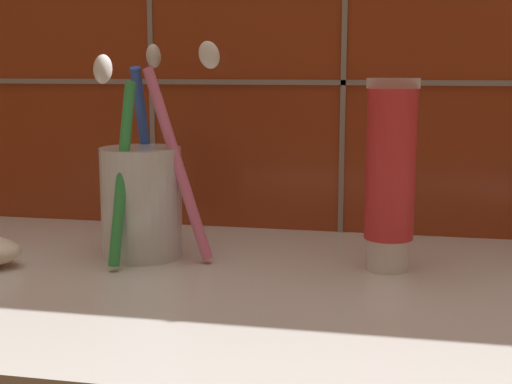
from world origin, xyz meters
The scene contains 4 objects.
sink_counter centered at (0.00, 0.00, 1.00)cm, with size 76.32×37.08×2.00cm, color silver.
tile_wall_backsplash centered at (0.01, 18.79, 21.72)cm, with size 86.32×1.72×43.43cm.
toothbrush_cup centered at (-13.78, 5.65, 7.27)cm, with size 11.12×14.31×18.25cm.
toothpaste_tube centered at (6.72, 5.64, 9.51)cm, with size 4.06×3.87×15.13cm.
Camera 1 is at (7.47, -50.34, 17.99)cm, focal length 50.00 mm.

